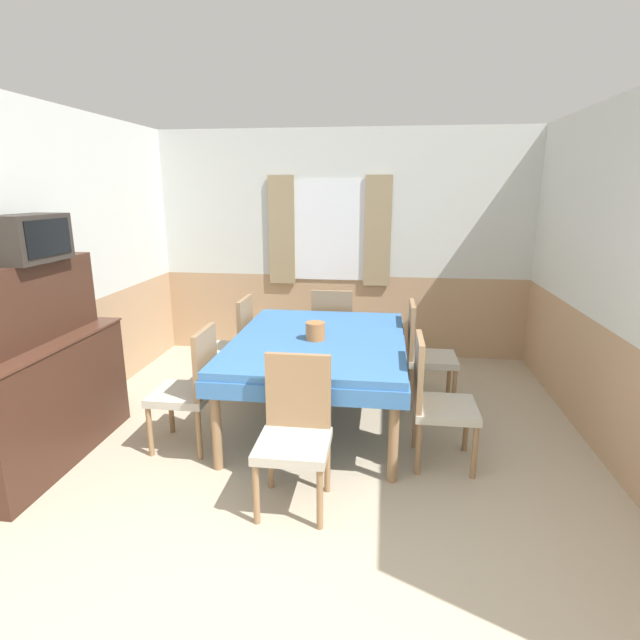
# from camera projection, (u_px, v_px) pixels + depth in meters

# --- Properties ---
(wall_back) EXTENTS (4.67, 0.10, 2.60)m
(wall_back) POSITION_uv_depth(u_px,v_px,m) (341.00, 245.00, 5.80)
(wall_back) COLOR silver
(wall_back) RESTS_ON ground_plane
(wall_left) EXTENTS (0.05, 4.58, 2.60)m
(wall_left) POSITION_uv_depth(u_px,v_px,m) (54.00, 271.00, 4.04)
(wall_left) COLOR silver
(wall_left) RESTS_ON ground_plane
(wall_right) EXTENTS (0.05, 4.58, 2.60)m
(wall_right) POSITION_uv_depth(u_px,v_px,m) (622.00, 283.00, 3.50)
(wall_right) COLOR silver
(wall_right) RESTS_ON ground_plane
(dining_table) EXTENTS (1.42, 1.87, 0.75)m
(dining_table) POSITION_uv_depth(u_px,v_px,m) (319.00, 349.00, 4.14)
(dining_table) COLOR #386BA8
(dining_table) RESTS_ON ground_plane
(chair_left_near) EXTENTS (0.44, 0.44, 0.95)m
(chair_left_near) POSITION_uv_depth(u_px,v_px,m) (191.00, 386.00, 3.77)
(chair_left_near) COLOR #93704C
(chair_left_near) RESTS_ON ground_plane
(chair_right_near) EXTENTS (0.44, 0.44, 0.95)m
(chair_right_near) POSITION_uv_depth(u_px,v_px,m) (435.00, 398.00, 3.55)
(chair_right_near) COLOR #93704C
(chair_right_near) RESTS_ON ground_plane
(chair_head_near) EXTENTS (0.44, 0.44, 0.95)m
(chair_head_near) POSITION_uv_depth(u_px,v_px,m) (295.00, 429.00, 3.09)
(chair_head_near) COLOR #93704C
(chair_head_near) RESTS_ON ground_plane
(chair_head_window) EXTENTS (0.44, 0.44, 0.95)m
(chair_head_window) POSITION_uv_depth(u_px,v_px,m) (333.00, 330.00, 5.27)
(chair_head_window) COLOR #93704C
(chair_head_window) RESTS_ON ground_plane
(chair_left_far) EXTENTS (0.44, 0.44, 0.95)m
(chair_left_far) POSITION_uv_depth(u_px,v_px,m) (233.00, 343.00, 4.81)
(chair_left_far) COLOR #93704C
(chair_left_far) RESTS_ON ground_plane
(chair_right_far) EXTENTS (0.44, 0.44, 0.95)m
(chair_right_far) POSITION_uv_depth(u_px,v_px,m) (424.00, 351.00, 4.59)
(chair_right_far) COLOR #93704C
(chair_right_far) RESTS_ON ground_plane
(sideboard) EXTENTS (0.46, 1.46, 1.45)m
(sideboard) POSITION_uv_depth(u_px,v_px,m) (41.00, 379.00, 3.56)
(sideboard) COLOR #3D2319
(sideboard) RESTS_ON ground_plane
(tv) EXTENTS (0.29, 0.55, 0.32)m
(tv) POSITION_uv_depth(u_px,v_px,m) (30.00, 238.00, 3.39)
(tv) COLOR #2D2823
(tv) RESTS_ON sideboard
(vase) EXTENTS (0.16, 0.16, 0.14)m
(vase) POSITION_uv_depth(u_px,v_px,m) (315.00, 331.00, 4.04)
(vase) COLOR #B26B38
(vase) RESTS_ON dining_table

